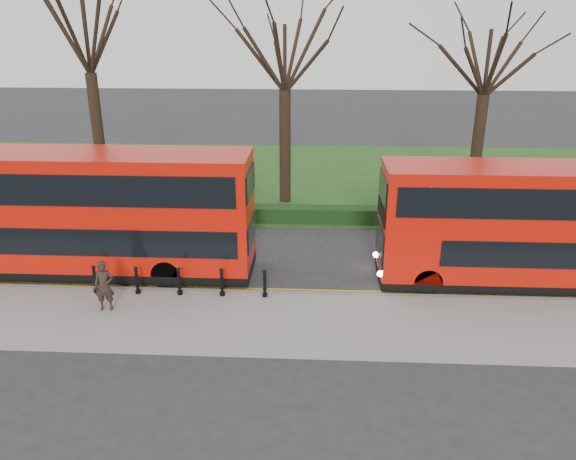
# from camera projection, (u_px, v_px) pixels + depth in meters

# --- Properties ---
(ground) EXTENTS (120.00, 120.00, 0.00)m
(ground) POSITION_uv_depth(u_px,v_px,m) (218.00, 282.00, 21.50)
(ground) COLOR #28282B
(ground) RESTS_ON ground
(pavement) EXTENTS (60.00, 4.00, 0.15)m
(pavement) POSITION_uv_depth(u_px,v_px,m) (203.00, 320.00, 18.68)
(pavement) COLOR gray
(pavement) RESTS_ON ground
(kerb) EXTENTS (60.00, 0.25, 0.16)m
(kerb) POSITION_uv_depth(u_px,v_px,m) (214.00, 292.00, 20.54)
(kerb) COLOR slate
(kerb) RESTS_ON ground
(grass_verge) EXTENTS (60.00, 18.00, 0.06)m
(grass_verge) POSITION_uv_depth(u_px,v_px,m) (258.00, 176.00, 35.48)
(grass_verge) COLOR #214717
(grass_verge) RESTS_ON ground
(hedge) EXTENTS (60.00, 0.90, 0.80)m
(hedge) POSITION_uv_depth(u_px,v_px,m) (241.00, 214.00, 27.70)
(hedge) COLOR black
(hedge) RESTS_ON ground
(yellow_line_outer) EXTENTS (60.00, 0.10, 0.01)m
(yellow_line_outer) POSITION_uv_depth(u_px,v_px,m) (215.00, 290.00, 20.85)
(yellow_line_outer) COLOR yellow
(yellow_line_outer) RESTS_ON ground
(yellow_line_inner) EXTENTS (60.00, 0.10, 0.01)m
(yellow_line_inner) POSITION_uv_depth(u_px,v_px,m) (216.00, 288.00, 21.03)
(yellow_line_inner) COLOR yellow
(yellow_line_inner) RESTS_ON ground
(tree_left) EXTENTS (7.91, 7.91, 12.35)m
(tree_left) POSITION_uv_depth(u_px,v_px,m) (85.00, 28.00, 28.00)
(tree_left) COLOR black
(tree_left) RESTS_ON ground
(tree_mid) EXTENTS (6.97, 6.97, 10.90)m
(tree_mid) POSITION_uv_depth(u_px,v_px,m) (285.00, 51.00, 27.89)
(tree_mid) COLOR black
(tree_mid) RESTS_ON ground
(tree_right) EXTENTS (6.81, 6.81, 10.64)m
(tree_right) POSITION_uv_depth(u_px,v_px,m) (488.00, 55.00, 27.47)
(tree_right) COLOR black
(tree_right) RESTS_ON ground
(bollard_row) EXTENTS (6.30, 0.15, 1.00)m
(bollard_row) POSITION_uv_depth(u_px,v_px,m) (179.00, 282.00, 20.07)
(bollard_row) COLOR black
(bollard_row) RESTS_ON pavement
(bus_lead) EXTENTS (12.13, 2.78, 4.83)m
(bus_lead) POSITION_uv_depth(u_px,v_px,m) (94.00, 214.00, 21.49)
(bus_lead) COLOR red
(bus_lead) RESTS_ON ground
(bus_rear) EXTENTS (11.48, 2.64, 4.57)m
(bus_rear) POSITION_uv_depth(u_px,v_px,m) (538.00, 227.00, 20.57)
(bus_rear) COLOR red
(bus_rear) RESTS_ON ground
(pedestrian) EXTENTS (0.70, 0.51, 1.78)m
(pedestrian) POSITION_uv_depth(u_px,v_px,m) (104.00, 286.00, 18.88)
(pedestrian) COLOR black
(pedestrian) RESTS_ON pavement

